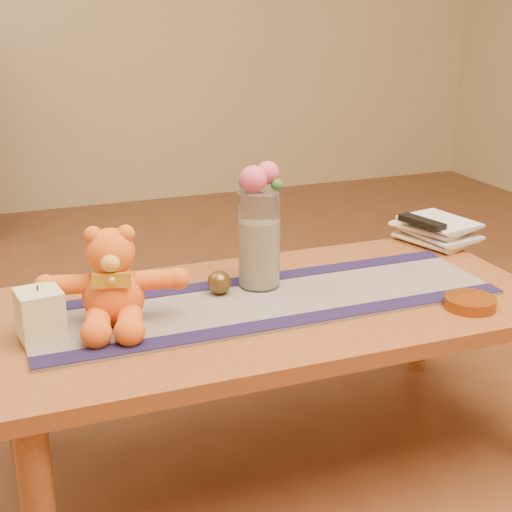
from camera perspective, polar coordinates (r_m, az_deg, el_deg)
name	(u,v)px	position (r m, az deg, el deg)	size (l,w,h in m)	color
floor	(273,452)	(2.16, 1.28, -14.55)	(5.50, 5.50, 0.00)	#552C18
coffee_table_top	(274,309)	(1.95, 1.37, -3.99)	(1.40, 0.70, 0.04)	brown
table_leg_fl	(39,507)	(1.69, -16.08, -17.73)	(0.07, 0.07, 0.41)	brown
table_leg_bl	(16,379)	(2.18, -17.68, -8.83)	(0.07, 0.07, 0.41)	brown
table_leg_br	(419,311)	(2.56, 12.20, -4.08)	(0.07, 0.07, 0.41)	brown
persian_runner	(267,301)	(1.93, 0.81, -3.42)	(1.20, 0.35, 0.01)	#1B1A4A
runner_border_near	(290,321)	(1.81, 2.55, -4.93)	(1.20, 0.06, 0.00)	#191339
runner_border_far	(247,280)	(2.06, -0.71, -1.84)	(1.20, 0.06, 0.00)	#191339
teddy_bear	(112,277)	(1.80, -10.78, -1.55)	(0.33, 0.27, 0.22)	orange
pillar_candle	(40,314)	(1.77, -15.97, -4.26)	(0.10, 0.10, 0.11)	beige
candle_wick	(37,288)	(1.75, -16.16, -2.35)	(0.00, 0.00, 0.01)	black
glass_vase	(259,239)	(1.98, 0.24, 1.28)	(0.11, 0.11, 0.26)	silver
potpourri_fill	(259,253)	(1.99, 0.24, 0.21)	(0.09, 0.09, 0.18)	beige
rose_left	(253,179)	(1.92, -0.20, 5.82)	(0.07, 0.07, 0.07)	#D74C6B
rose_right	(268,173)	(1.95, 0.89, 6.31)	(0.06, 0.06, 0.06)	#D74C6B
blue_flower_back	(258,177)	(1.97, 0.15, 5.98)	(0.04, 0.04, 0.04)	#494D9F
blue_flower_side	(246,183)	(1.95, -0.79, 5.56)	(0.04, 0.04, 0.04)	#494D9F
leaf_sprig	(277,185)	(1.94, 1.57, 5.41)	(0.03, 0.03, 0.03)	#33662D
bronze_ball	(219,282)	(1.96, -2.78, -2.01)	(0.06, 0.06, 0.06)	#533C1B
book_bottom	(418,244)	(2.40, 12.11, 0.88)	(0.17, 0.22, 0.02)	beige
book_lower	(420,238)	(2.39, 12.29, 1.31)	(0.16, 0.22, 0.02)	beige
book_upper	(417,233)	(2.38, 12.02, 1.74)	(0.17, 0.22, 0.02)	beige
book_top	(421,227)	(2.38, 12.30, 2.19)	(0.16, 0.22, 0.02)	beige
tv_remote	(422,222)	(2.37, 12.41, 2.53)	(0.04, 0.16, 0.02)	black
amber_dish	(470,303)	(1.97, 15.84, -3.40)	(0.13, 0.13, 0.03)	#BF5914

